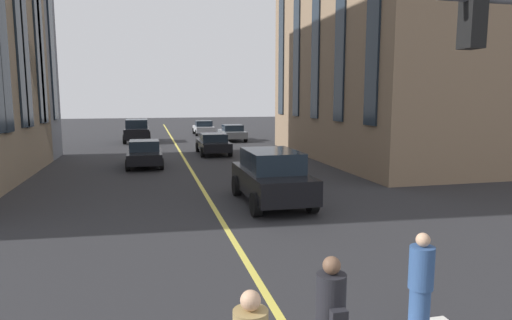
{
  "coord_description": "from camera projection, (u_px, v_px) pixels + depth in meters",
  "views": [
    {
      "loc": [
        -2.14,
        2.07,
        3.72
      ],
      "look_at": [
        10.01,
        -0.86,
        1.95
      ],
      "focal_mm": 31.44,
      "sensor_mm": 36.0,
      "label": 1
    }
  ],
  "objects": [
    {
      "name": "car_black_near",
      "position": [
        145.0,
        154.0,
        24.02
      ],
      "size": [
        3.9,
        1.89,
        1.4
      ],
      "color": "black",
      "rests_on": "ground_plane"
    },
    {
      "name": "car_black_far",
      "position": [
        213.0,
        143.0,
        29.2
      ],
      "size": [
        4.4,
        1.95,
        1.37
      ],
      "color": "black",
      "rests_on": "ground_plane"
    },
    {
      "name": "car_black_parked_a",
      "position": [
        137.0,
        130.0,
        37.04
      ],
      "size": [
        4.7,
        2.14,
        1.88
      ],
      "color": "black",
      "rests_on": "ground_plane"
    },
    {
      "name": "lane_centre_line",
      "position": [
        192.0,
        172.0,
        22.31
      ],
      "size": [
        80.0,
        0.16,
        0.01
      ],
      "color": "#D8C64C",
      "rests_on": "ground_plane"
    },
    {
      "name": "car_silver_trailing",
      "position": [
        204.0,
        128.0,
        44.13
      ],
      "size": [
        3.9,
        1.89,
        1.4
      ],
      "color": "#B7BABF",
      "rests_on": "ground_plane"
    },
    {
      "name": "building_right_near",
      "position": [
        417.0,
        11.0,
        26.94
      ],
      "size": [
        17.05,
        12.99,
        17.63
      ],
      "color": "#846B51",
      "rests_on": "ground_plane"
    },
    {
      "name": "car_black_oncoming",
      "position": [
        272.0,
        176.0,
        15.62
      ],
      "size": [
        4.7,
        2.14,
        1.88
      ],
      "color": "black",
      "rests_on": "ground_plane"
    },
    {
      "name": "car_grey_mid",
      "position": [
        232.0,
        132.0,
        38.21
      ],
      "size": [
        4.4,
        1.95,
        1.37
      ],
      "color": "slate",
      "rests_on": "ground_plane"
    },
    {
      "name": "pedestrian_companion",
      "position": [
        421.0,
        285.0,
        6.91
      ],
      "size": [
        0.38,
        0.38,
        1.67
      ],
      "color": "#2D4C7F",
      "rests_on": "ground_plane"
    }
  ]
}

